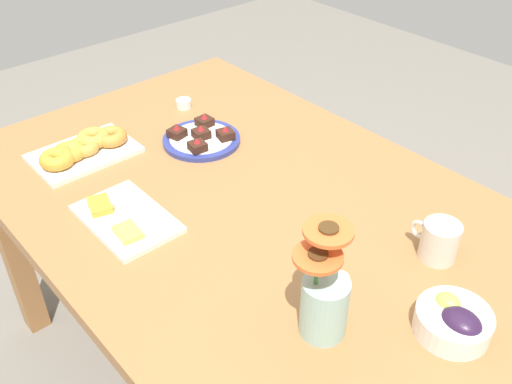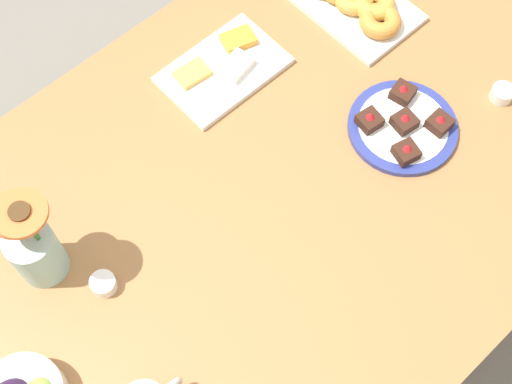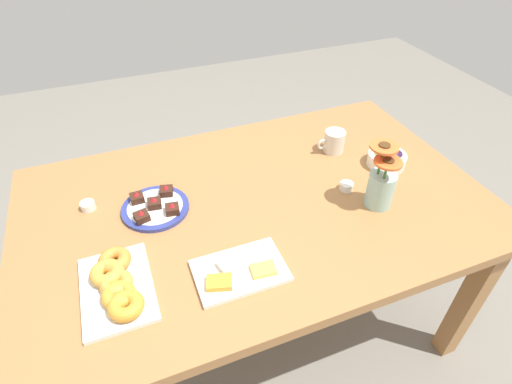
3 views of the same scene
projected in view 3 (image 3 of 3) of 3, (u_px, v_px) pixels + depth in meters
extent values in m
plane|color=slate|center=(256.00, 321.00, 1.86)|extent=(6.00, 6.00, 0.00)
cube|color=#9E6B3D|center=(256.00, 205.00, 1.40)|extent=(1.60, 1.00, 0.04)
cube|color=#9E6B3D|center=(353.00, 176.00, 2.14)|extent=(0.07, 0.07, 0.70)
cube|color=#9E6B3D|center=(67.00, 249.00, 1.73)|extent=(0.07, 0.07, 0.70)
cube|color=#9E6B3D|center=(470.00, 299.00, 1.53)|extent=(0.07, 0.07, 0.70)
cylinder|color=beige|center=(334.00, 141.00, 1.60)|extent=(0.08, 0.08, 0.09)
cylinder|color=brown|center=(336.00, 133.00, 1.57)|extent=(0.07, 0.07, 0.00)
torus|color=beige|center=(323.00, 144.00, 1.58)|extent=(0.05, 0.01, 0.05)
cylinder|color=white|center=(387.00, 159.00, 1.53)|extent=(0.14, 0.14, 0.05)
ellipsoid|color=#2D1938|center=(393.00, 155.00, 1.52)|extent=(0.08, 0.07, 0.04)
ellipsoid|color=#9EC14C|center=(380.00, 154.00, 1.52)|extent=(0.05, 0.04, 0.04)
cube|color=white|center=(240.00, 271.00, 1.14)|extent=(0.26, 0.17, 0.01)
cube|color=#EFB74C|center=(263.00, 269.00, 1.13)|extent=(0.07, 0.06, 0.01)
cube|color=white|center=(231.00, 264.00, 1.14)|extent=(0.08, 0.06, 0.02)
cube|color=orange|center=(219.00, 282.00, 1.09)|extent=(0.08, 0.07, 0.02)
cube|color=white|center=(117.00, 289.00, 1.09)|extent=(0.19, 0.28, 0.01)
torus|color=#CB8133|center=(115.00, 260.00, 1.14)|extent=(0.11, 0.11, 0.04)
torus|color=gold|center=(107.00, 273.00, 1.10)|extent=(0.10, 0.10, 0.04)
torus|color=gold|center=(116.00, 283.00, 1.08)|extent=(0.11, 0.11, 0.03)
torus|color=gold|center=(119.00, 295.00, 1.05)|extent=(0.12, 0.12, 0.03)
torus|color=gold|center=(126.00, 306.00, 1.02)|extent=(0.11, 0.11, 0.04)
cylinder|color=white|center=(346.00, 186.00, 1.42)|extent=(0.05, 0.05, 0.03)
cylinder|color=#C68923|center=(347.00, 184.00, 1.42)|extent=(0.04, 0.04, 0.01)
cylinder|color=white|center=(88.00, 206.00, 1.34)|extent=(0.05, 0.05, 0.03)
cylinder|color=maroon|center=(87.00, 203.00, 1.34)|extent=(0.04, 0.04, 0.01)
cylinder|color=navy|center=(155.00, 208.00, 1.35)|extent=(0.23, 0.23, 0.01)
cylinder|color=white|center=(155.00, 208.00, 1.34)|extent=(0.18, 0.18, 0.01)
cube|color=#381E14|center=(172.00, 209.00, 1.31)|extent=(0.05, 0.05, 0.02)
cone|color=red|center=(172.00, 205.00, 1.30)|extent=(0.02, 0.02, 0.01)
cube|color=#381E14|center=(142.00, 217.00, 1.28)|extent=(0.05, 0.05, 0.02)
cone|color=red|center=(141.00, 212.00, 1.27)|extent=(0.02, 0.02, 0.01)
cube|color=#381E14|center=(166.00, 191.00, 1.38)|extent=(0.05, 0.05, 0.02)
cone|color=red|center=(165.00, 187.00, 1.37)|extent=(0.02, 0.02, 0.01)
cube|color=#381E14|center=(137.00, 198.00, 1.35)|extent=(0.05, 0.05, 0.02)
cone|color=red|center=(136.00, 194.00, 1.34)|extent=(0.02, 0.02, 0.01)
cube|color=#381E14|center=(154.00, 203.00, 1.33)|extent=(0.05, 0.05, 0.02)
cone|color=red|center=(153.00, 199.00, 1.32)|extent=(0.02, 0.02, 0.01)
cylinder|color=#99C1B7|center=(380.00, 190.00, 1.33)|extent=(0.09, 0.09, 0.13)
cylinder|color=#3D702D|center=(381.00, 161.00, 1.26)|extent=(0.01, 0.01, 0.10)
cylinder|color=orange|center=(384.00, 147.00, 1.23)|extent=(0.09, 0.09, 0.01)
cylinder|color=#472D14|center=(385.00, 145.00, 1.23)|extent=(0.04, 0.04, 0.01)
cylinder|color=#3D702D|center=(386.00, 171.00, 1.26)|extent=(0.01, 0.01, 0.06)
cylinder|color=orange|center=(388.00, 162.00, 1.24)|extent=(0.09, 0.09, 0.01)
cylinder|color=#472D14|center=(389.00, 160.00, 1.23)|extent=(0.04, 0.04, 0.01)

